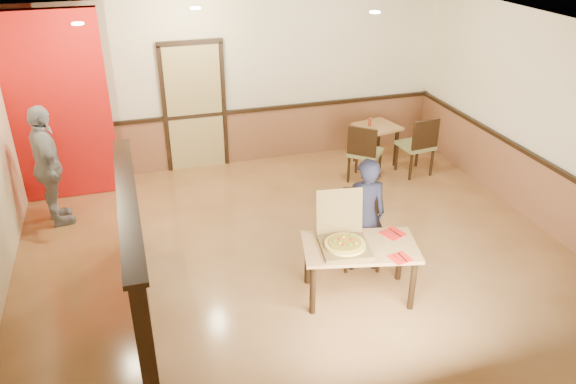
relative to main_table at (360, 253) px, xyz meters
name	(u,v)px	position (x,y,z in m)	size (l,w,h in m)	color
floor	(307,269)	(-0.39, 0.65, -0.57)	(7.00, 7.00, 0.00)	#BE824A
ceiling	(311,41)	(-0.39, 0.65, 2.23)	(7.00, 7.00, 0.00)	black
wall_back	(241,83)	(-0.39, 4.15, 0.83)	(7.00, 7.00, 0.00)	#FFF2C7
wall_right	(566,134)	(3.11, 0.65, 0.83)	(7.00, 7.00, 0.00)	#FFF2C7
wainscot_back	(243,137)	(-0.39, 4.12, -0.12)	(7.00, 0.04, 0.90)	brown
chair_rail_back	(243,111)	(-0.39, 4.10, 0.35)	(7.00, 0.06, 0.06)	black
wainscot_right	(548,199)	(3.08, 0.65, -0.12)	(0.04, 7.00, 0.90)	brown
chair_rail_right	(554,168)	(3.06, 0.65, 0.35)	(0.06, 7.00, 0.06)	black
back_door	(195,108)	(-1.19, 4.11, 0.48)	(0.90, 0.06, 2.10)	tan
booth_partition	(135,254)	(-2.39, 0.45, 0.17)	(0.20, 3.10, 1.44)	black
red_accent_panel	(53,109)	(-3.29, 3.65, 0.83)	(1.60, 0.20, 2.78)	red
spot_a	(78,24)	(-2.69, 2.45, 2.21)	(0.14, 0.14, 0.02)	#FFECB2
spot_b	(195,8)	(-1.19, 3.15, 2.21)	(0.14, 0.14, 0.02)	#FFECB2
spot_c	(375,12)	(1.01, 2.15, 2.21)	(0.14, 0.14, 0.02)	#FFECB2
main_table	(360,253)	(0.00, 0.00, 0.00)	(1.39, 0.99, 0.68)	#B3824B
diner_chair	(361,224)	(0.31, 0.66, -0.05)	(0.59, 0.59, 0.96)	olive
side_chair_left	(364,151)	(1.27, 2.75, -0.04)	(0.68, 0.68, 0.98)	olive
side_chair_right	(419,144)	(2.23, 2.73, -0.02)	(0.55, 0.55, 1.01)	olive
side_table	(377,135)	(1.77, 3.35, -0.05)	(0.77, 0.77, 0.69)	#B3824B
diner	(364,215)	(0.27, 0.51, 0.17)	(0.54, 0.35, 1.47)	black
passerby	(48,167)	(-3.39, 2.79, 0.29)	(1.01, 0.42, 1.72)	#9799A0
pizza_box	(344,240)	(-0.18, 0.05, 0.18)	(0.61, 0.69, 0.56)	brown
pizza	(345,244)	(-0.19, -0.01, 0.16)	(0.45, 0.45, 0.03)	#DABB4F
napkin_near	(400,258)	(0.31, -0.36, 0.11)	(0.24, 0.24, 0.01)	red
napkin_far	(393,233)	(0.46, 0.12, 0.11)	(0.30, 0.30, 0.01)	red
condiment	(370,122)	(1.64, 3.38, 0.19)	(0.05, 0.05, 0.14)	maroon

